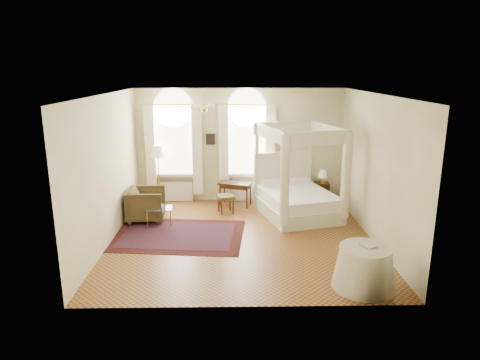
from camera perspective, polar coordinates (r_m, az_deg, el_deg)
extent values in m
plane|color=#985A2C|center=(10.09, 0.27, -7.68)|extent=(6.00, 6.00, 0.00)
plane|color=#FCF4C0|center=(12.53, -0.03, 4.61)|extent=(6.00, 0.00, 6.00)
plane|color=#FCF4C0|center=(6.70, 0.86, -4.37)|extent=(6.00, 0.00, 6.00)
plane|color=#FCF4C0|center=(9.98, -17.21, 1.35)|extent=(0.00, 6.00, 6.00)
plane|color=#FCF4C0|center=(10.11, 17.55, 1.49)|extent=(0.00, 6.00, 6.00)
plane|color=white|center=(9.35, 0.29, 11.38)|extent=(6.00, 6.00, 0.00)
cube|color=white|center=(12.58, -8.75, 5.18)|extent=(1.10, 0.04, 1.90)
cylinder|color=white|center=(12.46, -8.92, 9.49)|extent=(1.10, 0.04, 1.10)
cube|color=white|center=(12.69, -8.63, 0.70)|extent=(1.32, 0.24, 0.08)
cube|color=#F8ECCD|center=(12.57, -11.84, 3.87)|extent=(0.28, 0.14, 2.60)
cube|color=#F8ECCD|center=(12.39, -5.73, 3.95)|extent=(0.28, 0.14, 2.60)
cube|color=white|center=(12.84, -8.53, -1.48)|extent=(1.00, 0.12, 0.58)
cube|color=white|center=(12.48, 0.89, 5.27)|extent=(1.10, 0.04, 1.90)
cylinder|color=white|center=(12.36, 0.91, 9.62)|extent=(1.10, 0.04, 1.10)
cube|color=white|center=(12.59, 0.89, 0.75)|extent=(1.32, 0.24, 0.08)
cube|color=#F8ECCD|center=(12.35, -2.20, 3.98)|extent=(0.28, 0.14, 2.60)
cube|color=#F8ECCD|center=(12.39, 4.02, 4.00)|extent=(0.28, 0.14, 2.60)
cube|color=white|center=(12.74, 0.88, -1.45)|extent=(1.00, 0.12, 0.58)
cylinder|color=gold|center=(10.58, -4.82, 10.62)|extent=(0.02, 0.02, 0.40)
sphere|color=gold|center=(10.60, -4.80, 9.44)|extent=(0.16, 0.16, 0.16)
sphere|color=beige|center=(10.58, -3.60, 9.83)|extent=(0.07, 0.07, 0.07)
sphere|color=beige|center=(10.77, -4.15, 9.91)|extent=(0.07, 0.07, 0.07)
sphere|color=beige|center=(10.79, -5.33, 9.89)|extent=(0.07, 0.07, 0.07)
sphere|color=beige|center=(10.61, -6.01, 9.79)|extent=(0.07, 0.07, 0.07)
sphere|color=beige|center=(10.41, -5.49, 9.72)|extent=(0.07, 0.07, 0.07)
sphere|color=beige|center=(10.40, -4.26, 9.74)|extent=(0.07, 0.07, 0.07)
cube|color=black|center=(12.48, -3.95, 5.47)|extent=(0.26, 0.03, 0.32)
cube|color=black|center=(12.56, 6.64, 5.93)|extent=(0.22, 0.03, 0.26)
cube|color=beige|center=(11.60, 7.62, -3.81)|extent=(2.28, 2.56, 0.37)
cube|color=white|center=(11.50, 7.67, -2.25)|extent=(2.15, 2.43, 0.29)
cube|color=#F8ECCD|center=(12.31, 5.75, 0.93)|extent=(1.71, 0.56, 1.24)
cube|color=beige|center=(11.95, 2.20, 1.84)|extent=(0.11, 0.11, 2.37)
cube|color=beige|center=(12.57, 9.25, 2.29)|extent=(0.11, 0.11, 2.37)
cube|color=beige|center=(10.10, 5.97, -0.63)|extent=(0.11, 0.11, 2.37)
cube|color=beige|center=(10.82, 13.95, 0.05)|extent=(0.11, 0.11, 2.37)
cube|color=beige|center=(12.04, 5.96, 7.59)|extent=(1.71, 0.56, 0.08)
cube|color=beige|center=(10.20, 10.40, 6.17)|extent=(1.71, 0.56, 0.08)
cube|color=beige|center=(10.80, 4.04, 6.83)|extent=(0.67, 2.10, 0.08)
cube|color=beige|center=(11.47, 11.73, 7.02)|extent=(0.67, 2.10, 0.08)
cube|color=#F8ECCD|center=(12.05, 5.94, 6.91)|extent=(1.76, 0.53, 0.29)
cube|color=#F8ECCD|center=(10.22, 10.36, 5.37)|extent=(1.76, 0.53, 0.29)
cube|color=#F8ECCD|center=(10.82, 4.03, 6.07)|extent=(0.65, 2.15, 0.29)
cube|color=#F8ECCD|center=(11.49, 11.69, 6.31)|extent=(0.65, 2.15, 0.29)
cylinder|color=#F8ECCD|center=(10.08, 5.99, -0.06)|extent=(0.23, 0.23, 2.16)
cylinder|color=#F8ECCD|center=(10.80, 13.99, 0.58)|extent=(0.23, 0.23, 2.16)
cube|color=#3C2310|center=(12.81, 10.80, -1.63)|extent=(0.45, 0.41, 0.60)
cylinder|color=gold|center=(12.64, 10.90, -0.01)|extent=(0.11, 0.11, 0.19)
cone|color=beige|center=(12.60, 10.94, 0.81)|extent=(0.26, 0.26, 0.20)
cube|color=#3C2310|center=(12.20, -0.63, -0.45)|extent=(1.01, 0.74, 0.05)
cube|color=#3C2310|center=(12.22, -0.63, -0.83)|extent=(0.90, 0.62, 0.09)
cylinder|color=#3C2310|center=(12.58, -2.10, -1.59)|extent=(0.05, 0.05, 0.64)
cylinder|color=#3C2310|center=(12.34, 1.41, -1.90)|extent=(0.05, 0.05, 0.64)
cylinder|color=#3C2310|center=(12.25, -2.67, -2.04)|extent=(0.05, 0.05, 0.64)
cylinder|color=#3C2310|center=(12.01, 0.92, -2.37)|extent=(0.05, 0.05, 0.64)
imported|color=black|center=(12.20, -1.04, -0.26)|extent=(0.38, 0.31, 0.03)
cube|color=#463F1E|center=(11.62, -1.91, -2.26)|extent=(0.53, 0.53, 0.09)
cylinder|color=#3C2310|center=(11.51, -2.49, -3.74)|extent=(0.04, 0.04, 0.41)
cylinder|color=#3C2310|center=(11.59, -0.92, -3.60)|extent=(0.04, 0.04, 0.41)
cylinder|color=#3C2310|center=(11.81, -2.86, -3.26)|extent=(0.04, 0.04, 0.41)
cylinder|color=#3C2310|center=(11.89, -1.34, -3.13)|extent=(0.04, 0.04, 0.41)
imported|color=#41331C|center=(11.34, -12.40, -3.18)|extent=(0.99, 0.96, 0.86)
cube|color=white|center=(10.90, -10.79, -3.76)|extent=(0.72, 0.56, 0.02)
cylinder|color=gold|center=(10.81, -12.26, -5.24)|extent=(0.03, 0.03, 0.44)
cylinder|color=gold|center=(10.79, -9.22, -5.11)|extent=(0.03, 0.03, 0.44)
cylinder|color=gold|center=(11.16, -12.19, -4.59)|extent=(0.03, 0.03, 0.44)
cylinder|color=gold|center=(11.15, -9.26, -4.47)|extent=(0.03, 0.03, 0.44)
cylinder|color=gold|center=(12.80, -10.58, -2.96)|extent=(0.30, 0.30, 0.03)
cylinder|color=gold|center=(12.60, -10.73, 0.23)|extent=(0.04, 0.04, 1.50)
cone|color=beige|center=(12.43, -10.91, 3.80)|extent=(0.44, 0.44, 0.32)
cube|color=#40100F|center=(10.32, -8.32, -7.30)|extent=(3.28, 2.50, 0.01)
cube|color=black|center=(10.32, -8.32, -7.27)|extent=(2.76, 1.98, 0.01)
cone|color=beige|center=(8.13, 16.25, -11.23)|extent=(1.13, 1.13, 0.73)
cylinder|color=beige|center=(7.97, 16.45, -8.73)|extent=(0.93, 0.93, 0.04)
imported|color=black|center=(7.96, 16.20, -8.50)|extent=(0.29, 0.32, 0.02)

